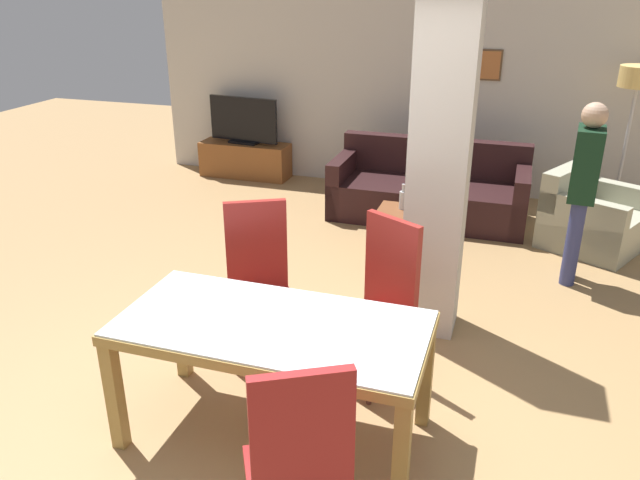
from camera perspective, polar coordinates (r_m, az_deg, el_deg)
The scene contains 15 objects.
ground_plane at distance 3.99m, azimuth -4.05°, elevation -17.18°, with size 18.00×18.00×0.00m, color #9F7A4D.
back_wall at distance 8.08m, azimuth 9.59°, elevation 13.99°, with size 7.20×0.09×2.70m.
divider_pillar at distance 4.59m, azimuth 10.92°, elevation 7.14°, with size 0.42×0.39×2.70m.
dining_table at distance 3.62m, azimuth -4.33°, elevation -9.67°, with size 1.76×0.86×0.78m.
dining_chair_far_right at distance 4.19m, azimuth 5.50°, elevation -5.56°, with size 0.63×0.63×1.14m.
dining_chair_near_right at distance 2.93m, azimuth -1.93°, elevation -19.88°, with size 0.63×0.63×1.14m.
dining_chair_far_left at distance 4.46m, azimuth -5.61°, elevation -3.71°, with size 0.62×0.62×1.14m.
sofa at distance 7.25m, azimuth 9.91°, elevation 4.27°, with size 2.16×0.93×0.85m.
armchair at distance 6.91m, azimuth 23.53°, elevation 1.64°, with size 1.15×1.15×0.79m.
coffee_table at distance 6.24m, azimuth 7.84°, elevation 0.65°, with size 0.60×0.60×0.43m.
bottle at distance 6.24m, azimuth 7.57°, elevation 3.70°, with size 0.07×0.07×0.26m.
tv_stand at distance 8.72m, azimuth -6.84°, elevation 7.29°, with size 1.23×0.40×0.47m.
tv_screen at distance 8.59m, azimuth -7.01°, elevation 10.75°, with size 1.00×0.24×0.62m.
floor_lamp at distance 7.57m, azimuth 26.93°, elevation 12.10°, with size 0.40×0.40×1.71m.
standing_person at distance 5.84m, azimuth 22.93°, elevation 4.84°, with size 0.25×0.40×1.62m.
Camera 1 is at (1.20, -2.81, 2.57)m, focal length 35.00 mm.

